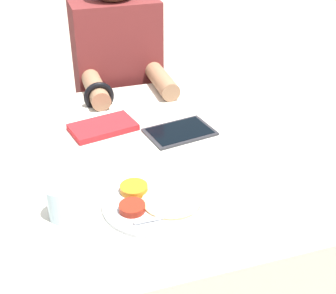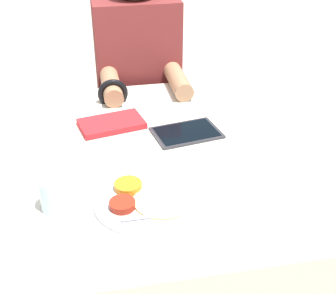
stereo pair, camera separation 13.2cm
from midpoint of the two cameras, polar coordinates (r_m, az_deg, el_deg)
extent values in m
cube|color=beige|center=(1.62, -5.64, -12.09)|extent=(0.94, 1.02, 0.73)
cylinder|color=#B7BABF|center=(1.20, -5.01, -6.97)|extent=(0.26, 0.26, 0.01)
cylinder|color=orange|center=(1.23, -7.27, -5.13)|extent=(0.07, 0.07, 0.02)
cylinder|color=maroon|center=(1.17, -7.66, -7.44)|extent=(0.07, 0.07, 0.02)
cylinder|color=#DBBC7F|center=(1.19, -2.74, -6.65)|extent=(0.15, 0.15, 0.01)
cylinder|color=#B7BABF|center=(1.14, -3.87, -8.64)|extent=(0.15, 0.01, 0.01)
sphere|color=#B7BABF|center=(1.15, -0.30, -7.95)|extent=(0.02, 0.02, 0.02)
cube|color=silver|center=(1.55, -10.34, 2.14)|extent=(0.22, 0.16, 0.01)
cube|color=red|center=(1.55, -10.36, 2.33)|extent=(0.23, 0.16, 0.02)
cube|color=#28282D|center=(1.51, -1.05, 1.77)|extent=(0.23, 0.18, 0.01)
cube|color=black|center=(1.51, -1.05, 1.92)|extent=(0.21, 0.16, 0.00)
cube|color=black|center=(2.23, -7.13, -3.26)|extent=(0.31, 0.22, 0.44)
cube|color=maroon|center=(1.99, -8.09, 9.06)|extent=(0.34, 0.20, 0.59)
cylinder|color=#936B4C|center=(1.77, -11.00, 6.98)|extent=(0.07, 0.25, 0.07)
cylinder|color=#936B4C|center=(1.81, -2.93, 8.10)|extent=(0.07, 0.25, 0.07)
torus|color=black|center=(1.70, -10.64, 6.01)|extent=(0.11, 0.02, 0.11)
cylinder|color=silver|center=(1.18, -16.03, -6.62)|extent=(0.07, 0.07, 0.09)
camera|label=1|loc=(0.07, -92.86, -1.73)|focal=50.00mm
camera|label=2|loc=(0.07, 87.14, 1.73)|focal=50.00mm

